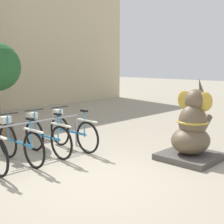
# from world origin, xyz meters

# --- Properties ---
(ground_plane) EXTENTS (60.00, 60.00, 0.00)m
(ground_plane) POSITION_xyz_m (0.00, 0.00, 0.00)
(ground_plane) COLOR #9E937F
(bike_rack) EXTENTS (2.65, 0.05, 0.77)m
(bike_rack) POSITION_xyz_m (-0.08, 1.95, 0.57)
(bike_rack) COLOR gray
(bike_rack) RESTS_ON ground_plane
(bicycle_1) EXTENTS (0.48, 1.73, 0.97)m
(bicycle_1) POSITION_xyz_m (-0.43, 1.80, 0.42)
(bicycle_1) COLOR black
(bicycle_1) RESTS_ON ground_plane
(bicycle_2) EXTENTS (0.48, 1.73, 0.97)m
(bicycle_2) POSITION_xyz_m (0.26, 1.85, 0.42)
(bicycle_2) COLOR black
(bicycle_2) RESTS_ON ground_plane
(bicycle_3) EXTENTS (0.48, 1.73, 0.97)m
(bicycle_3) POSITION_xyz_m (0.94, 1.80, 0.42)
(bicycle_3) COLOR black
(bicycle_3) RESTS_ON ground_plane
(elephant_statue) EXTENTS (1.13, 1.13, 1.72)m
(elephant_statue) POSITION_xyz_m (2.17, -0.60, 0.58)
(elephant_statue) COLOR #4C4742
(elephant_statue) RESTS_ON ground_plane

